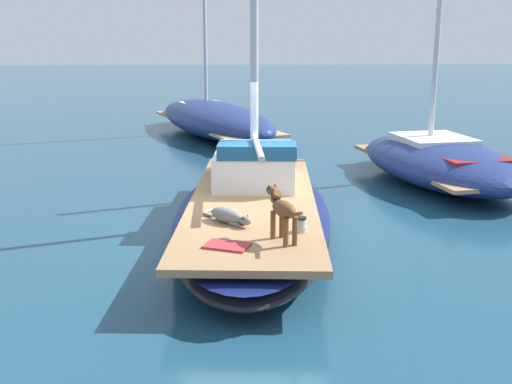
{
  "coord_description": "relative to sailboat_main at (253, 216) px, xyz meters",
  "views": [
    {
      "loc": [
        -0.48,
        -10.05,
        3.31
      ],
      "look_at": [
        0.0,
        -1.0,
        1.01
      ],
      "focal_mm": 43.88,
      "sensor_mm": 36.0,
      "label": 1
    }
  ],
  "objects": [
    {
      "name": "dog_grey",
      "position": [
        -0.41,
        -1.41,
        0.43
      ],
      "size": [
        0.72,
        0.74,
        0.22
      ],
      "color": "gray",
      "rests_on": "sailboat_main"
    },
    {
      "name": "moored_boat_far_astern",
      "position": [
        -0.75,
        10.62,
        0.25
      ],
      "size": [
        5.18,
        8.2,
        7.12
      ],
      "color": "navy",
      "rests_on": "ground"
    },
    {
      "name": "coiled_rope",
      "position": [
        -0.64,
        -0.95,
        0.35
      ],
      "size": [
        0.32,
        0.32,
        0.04
      ],
      "primitive_type": "torus",
      "color": "beige",
      "rests_on": "sailboat_main"
    },
    {
      "name": "moored_boat_starboard_side",
      "position": [
        4.45,
        3.6,
        0.19
      ],
      "size": [
        3.65,
        6.01,
        7.46
      ],
      "color": "navy",
      "rests_on": "ground"
    },
    {
      "name": "ground_plane",
      "position": [
        0.0,
        0.0,
        -0.34
      ],
      "size": [
        120.0,
        120.0,
        0.0
      ],
      "primitive_type": "plane",
      "color": "navy"
    },
    {
      "name": "sailboat_main",
      "position": [
        0.0,
        0.0,
        0.0
      ],
      "size": [
        3.07,
        7.41,
        0.66
      ],
      "color": "black",
      "rests_on": "ground"
    },
    {
      "name": "dog_brown",
      "position": [
        0.28,
        -2.26,
        0.75
      ],
      "size": [
        0.43,
        0.9,
        0.7
      ],
      "color": "brown",
      "rests_on": "sailboat_main"
    },
    {
      "name": "deck_winch",
      "position": [
        0.57,
        -1.87,
        0.42
      ],
      "size": [
        0.16,
        0.16,
        0.21
      ],
      "color": "#B7B7BC",
      "rests_on": "sailboat_main"
    },
    {
      "name": "cabin_house",
      "position": [
        0.09,
        1.11,
        0.67
      ],
      "size": [
        1.57,
        2.32,
        0.84
      ],
      "color": "silver",
      "rests_on": "sailboat_main"
    },
    {
      "name": "deck_towel",
      "position": [
        -0.45,
        -2.46,
        0.34
      ],
      "size": [
        0.65,
        0.55,
        0.03
      ],
      "primitive_type": "cube",
      "rotation": [
        0.0,
        0.0,
        -0.39
      ],
      "color": "#C6333D",
      "rests_on": "sailboat_main"
    }
  ]
}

